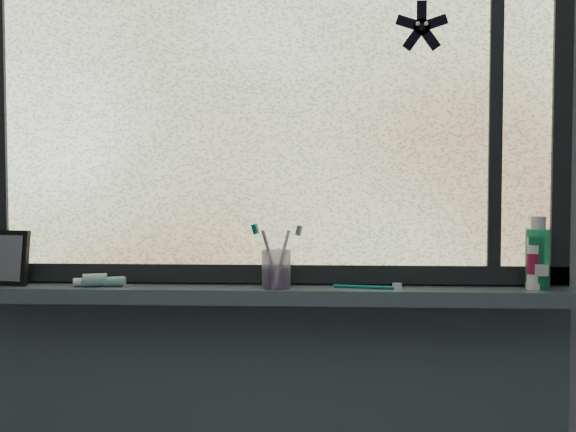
% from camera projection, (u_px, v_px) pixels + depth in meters
% --- Properties ---
extents(wall_back, '(3.00, 0.01, 2.50)m').
position_uv_depth(wall_back, '(274.00, 201.00, 1.80)').
color(wall_back, '#9EA3A8').
rests_on(wall_back, ground).
extents(windowsill, '(1.62, 0.14, 0.04)m').
position_uv_depth(windowsill, '(273.00, 294.00, 1.73)').
color(windowsill, '#47585F').
rests_on(windowsill, wall_back).
extents(window_pane, '(1.50, 0.01, 1.00)m').
position_uv_depth(window_pane, '(274.00, 100.00, 1.76)').
color(window_pane, silver).
rests_on(window_pane, wall_back).
extents(frame_bottom, '(1.60, 0.03, 0.05)m').
position_uv_depth(frame_bottom, '(274.00, 273.00, 1.78)').
color(frame_bottom, black).
rests_on(frame_bottom, windowsill).
extents(frame_right, '(0.05, 0.03, 1.10)m').
position_uv_depth(frame_right, '(561.00, 98.00, 1.72)').
color(frame_right, black).
rests_on(frame_right, wall_back).
extents(frame_mullion, '(0.03, 0.03, 1.00)m').
position_uv_depth(frame_mullion, '(495.00, 98.00, 1.73)').
color(frame_mullion, black).
rests_on(frame_mullion, wall_back).
extents(starfish_sticker, '(0.15, 0.02, 0.15)m').
position_uv_depth(starfish_sticker, '(422.00, 27.00, 1.72)').
color(starfish_sticker, black).
rests_on(starfish_sticker, window_pane).
extents(vanity_mirror, '(0.13, 0.08, 0.15)m').
position_uv_depth(vanity_mirror, '(8.00, 258.00, 1.76)').
color(vanity_mirror, black).
rests_on(vanity_mirror, windowsill).
extents(toothpaste_tube, '(0.20, 0.09, 0.04)m').
position_uv_depth(toothpaste_tube, '(102.00, 280.00, 1.73)').
color(toothpaste_tube, silver).
rests_on(toothpaste_tube, windowsill).
extents(toothbrush_cup, '(0.09, 0.09, 0.10)m').
position_uv_depth(toothbrush_cup, '(276.00, 269.00, 1.71)').
color(toothbrush_cup, '#A28CB9').
rests_on(toothbrush_cup, windowsill).
extents(toothbrush_lying, '(0.20, 0.05, 0.01)m').
position_uv_depth(toothbrush_lying, '(364.00, 286.00, 1.71)').
color(toothbrush_lying, '#0B6A67').
rests_on(toothbrush_lying, windowsill).
extents(mouthwash_bottle, '(0.07, 0.07, 0.16)m').
position_uv_depth(mouthwash_bottle, '(538.00, 253.00, 1.70)').
color(mouthwash_bottle, '#1D9865').
rests_on(mouthwash_bottle, windowsill).
extents(cream_tube, '(0.05, 0.05, 0.10)m').
position_uv_depth(cream_tube, '(535.00, 261.00, 1.69)').
color(cream_tube, silver).
rests_on(cream_tube, windowsill).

